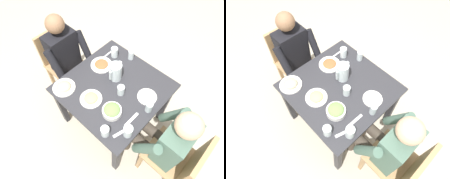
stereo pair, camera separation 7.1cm
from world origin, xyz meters
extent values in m
plane|color=#B7AD99|center=(0.00, 0.00, 0.00)|extent=(8.00, 8.00, 0.00)
cube|color=#2D2D33|center=(0.00, 0.00, 0.71)|extent=(0.95, 0.95, 0.03)
cube|color=#232328|center=(-0.42, -0.42, 0.35)|extent=(0.06, 0.06, 0.69)
cube|color=#232328|center=(0.42, -0.42, 0.35)|extent=(0.06, 0.06, 0.69)
cube|color=#232328|center=(-0.42, 0.42, 0.35)|extent=(0.06, 0.06, 0.69)
cube|color=#232328|center=(0.42, 0.42, 0.35)|extent=(0.06, 0.06, 0.69)
cube|color=tan|center=(-0.13, -0.94, 0.23)|extent=(0.04, 0.04, 0.45)
cube|color=tan|center=(0.21, -0.94, 0.23)|extent=(0.04, 0.04, 0.45)
cube|color=tan|center=(-0.13, -0.60, 0.23)|extent=(0.04, 0.04, 0.45)
cube|color=tan|center=(0.21, -0.60, 0.23)|extent=(0.04, 0.04, 0.45)
cube|color=tan|center=(0.04, -0.77, 0.46)|extent=(0.40, 0.40, 0.03)
cube|color=tan|center=(0.04, -0.95, 0.69)|extent=(0.38, 0.04, 0.42)
cube|color=tan|center=(-0.09, 0.94, 0.23)|extent=(0.04, 0.04, 0.45)
cube|color=tan|center=(0.25, 0.60, 0.23)|extent=(0.04, 0.04, 0.45)
cube|color=tan|center=(-0.09, 0.60, 0.23)|extent=(0.04, 0.04, 0.45)
cube|color=tan|center=(0.08, 0.77, 0.46)|extent=(0.40, 0.40, 0.03)
cube|color=tan|center=(0.08, 0.95, 0.69)|extent=(0.38, 0.04, 0.42)
cube|color=black|center=(0.04, -0.74, 0.73)|extent=(0.32, 0.20, 0.50)
sphere|color=#936B4C|center=(0.04, -0.74, 1.10)|extent=(0.19, 0.19, 0.19)
cylinder|color=#473D33|center=(-0.04, -0.55, 0.45)|extent=(0.11, 0.38, 0.11)
cylinder|color=#473D33|center=(-0.04, -0.36, 0.24)|extent=(0.10, 0.10, 0.48)
cylinder|color=black|center=(-0.16, -0.60, 0.75)|extent=(0.08, 0.23, 0.37)
cylinder|color=#473D33|center=(0.13, -0.55, 0.45)|extent=(0.11, 0.38, 0.11)
cylinder|color=#473D33|center=(0.13, -0.36, 0.24)|extent=(0.10, 0.10, 0.48)
cylinder|color=black|center=(0.24, -0.60, 0.75)|extent=(0.08, 0.23, 0.37)
cube|color=#4C6B5B|center=(0.08, 0.74, 0.73)|extent=(0.32, 0.20, 0.50)
sphere|color=#DBB28E|center=(0.08, 0.74, 1.10)|extent=(0.19, 0.19, 0.19)
cylinder|color=#473D33|center=(0.16, 0.55, 0.45)|extent=(0.11, 0.38, 0.11)
cylinder|color=#473D33|center=(0.16, 0.36, 0.24)|extent=(0.10, 0.10, 0.48)
cylinder|color=#4C6B5B|center=(0.28, 0.60, 0.75)|extent=(0.08, 0.23, 0.37)
cylinder|color=#473D33|center=(-0.01, 0.55, 0.45)|extent=(0.11, 0.38, 0.11)
cylinder|color=#473D33|center=(-0.01, 0.36, 0.24)|extent=(0.10, 0.10, 0.48)
cylinder|color=#4C6B5B|center=(-0.12, 0.60, 0.75)|extent=(0.08, 0.23, 0.37)
cylinder|color=silver|center=(-0.09, -0.06, 0.82)|extent=(0.12, 0.12, 0.19)
cube|color=silver|center=(-0.02, -0.06, 0.83)|extent=(0.02, 0.02, 0.11)
cube|color=silver|center=(-0.15, -0.06, 0.90)|extent=(0.04, 0.03, 0.02)
cylinder|color=white|center=(0.22, 0.18, 0.75)|extent=(0.18, 0.18, 0.05)
ellipsoid|color=#759951|center=(0.22, 0.18, 0.79)|extent=(0.15, 0.15, 0.06)
cylinder|color=white|center=(0.25, -0.06, 0.73)|extent=(0.21, 0.21, 0.01)
ellipsoid|color=#E0C670|center=(0.25, -0.06, 0.75)|extent=(0.13, 0.13, 0.05)
cylinder|color=white|center=(-0.13, 0.31, 0.73)|extent=(0.19, 0.19, 0.01)
ellipsoid|color=white|center=(-0.13, 0.31, 0.75)|extent=(0.12, 0.12, 0.03)
cylinder|color=white|center=(-0.11, -0.28, 0.73)|extent=(0.23, 0.23, 0.01)
ellipsoid|color=#CC5B33|center=(-0.11, -0.28, 0.74)|extent=(0.14, 0.14, 0.03)
cylinder|color=white|center=(0.34, -0.35, 0.73)|extent=(0.22, 0.22, 0.01)
ellipsoid|color=#B7AD89|center=(0.34, -0.35, 0.75)|extent=(0.14, 0.14, 0.06)
cylinder|color=silver|center=(-0.40, -0.12, 0.77)|extent=(0.06, 0.06, 0.10)
cylinder|color=silver|center=(-0.31, -0.28, 0.78)|extent=(0.08, 0.08, 0.11)
cylinder|color=silver|center=(0.01, 0.10, 0.77)|extent=(0.07, 0.07, 0.10)
cylinder|color=silver|center=(-0.02, 0.40, 0.78)|extent=(0.06, 0.06, 0.11)
cylinder|color=silver|center=(0.40, 0.27, 0.78)|extent=(0.07, 0.07, 0.11)
cylinder|color=silver|center=(0.28, 0.41, 0.78)|extent=(0.08, 0.08, 0.12)
cylinder|color=gold|center=(0.28, 0.41, 0.76)|extent=(0.07, 0.07, 0.07)
cylinder|color=silver|center=(0.28, 0.41, 0.87)|extent=(0.03, 0.03, 0.04)
cube|color=silver|center=(0.15, 0.35, 0.73)|extent=(0.17, 0.03, 0.01)
cube|color=silver|center=(-0.29, -0.34, 0.73)|extent=(0.19, 0.02, 0.01)
cube|color=silver|center=(0.30, 0.37, 0.73)|extent=(0.17, 0.07, 0.01)
camera|label=1|loc=(0.78, 0.70, 2.26)|focal=30.27mm
camera|label=2|loc=(0.73, 0.75, 2.26)|focal=30.27mm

